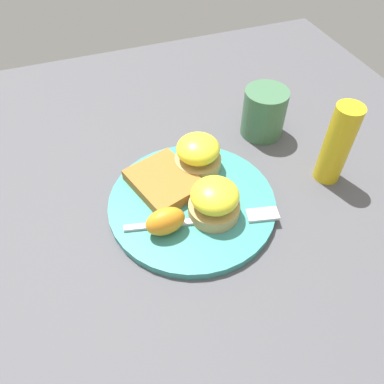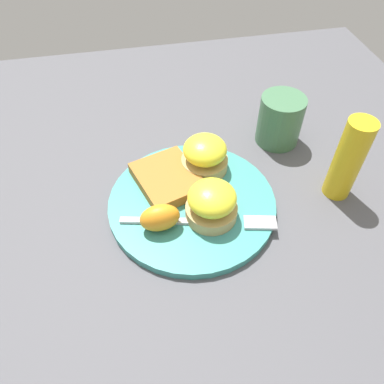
{
  "view_description": "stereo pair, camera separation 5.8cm",
  "coord_description": "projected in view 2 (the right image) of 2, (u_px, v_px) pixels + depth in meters",
  "views": [
    {
      "loc": [
        -0.37,
        0.13,
        0.47
      ],
      "look_at": [
        0.0,
        0.0,
        0.03
      ],
      "focal_mm": 35.0,
      "sensor_mm": 36.0,
      "label": 1
    },
    {
      "loc": [
        -0.38,
        0.08,
        0.47
      ],
      "look_at": [
        0.0,
        0.0,
        0.03
      ],
      "focal_mm": 35.0,
      "sensor_mm": 36.0,
      "label": 2
    }
  ],
  "objects": [
    {
      "name": "sandwich_benedict_right",
      "position": [
        205.0,
        155.0,
        0.63
      ],
      "size": [
        0.08,
        0.08,
        0.06
      ],
      "color": "tan",
      "rests_on": "plate"
    },
    {
      "name": "orange_wedge",
      "position": [
        160.0,
        218.0,
        0.55
      ],
      "size": [
        0.04,
        0.06,
        0.04
      ],
      "primitive_type": "ellipsoid",
      "rotation": [
        0.0,
        0.0,
        1.62
      ],
      "color": "orange",
      "rests_on": "plate"
    },
    {
      "name": "sandwich_benedict_left",
      "position": [
        212.0,
        203.0,
        0.56
      ],
      "size": [
        0.08,
        0.08,
        0.06
      ],
      "color": "tan",
      "rests_on": "plate"
    },
    {
      "name": "condiment_bottle",
      "position": [
        348.0,
        160.0,
        0.58
      ],
      "size": [
        0.04,
        0.04,
        0.14
      ],
      "primitive_type": "cylinder",
      "color": "gold",
      "rests_on": "ground_plane"
    },
    {
      "name": "ground_plane",
      "position": [
        192.0,
        206.0,
        0.61
      ],
      "size": [
        1.1,
        1.1,
        0.0
      ],
      "primitive_type": "plane",
      "color": "#4C4C51"
    },
    {
      "name": "fork",
      "position": [
        209.0,
        222.0,
        0.57
      ],
      "size": [
        0.07,
        0.24,
        0.0
      ],
      "color": "silver",
      "rests_on": "plate"
    },
    {
      "name": "hashbrown_patty",
      "position": [
        168.0,
        179.0,
        0.62
      ],
      "size": [
        0.13,
        0.12,
        0.02
      ],
      "primitive_type": "cube",
      "rotation": [
        0.0,
        0.0,
        0.31
      ],
      "color": "#A46A2B",
      "rests_on": "plate"
    },
    {
      "name": "cup",
      "position": [
        280.0,
        119.0,
        0.69
      ],
      "size": [
        0.11,
        0.08,
        0.09
      ],
      "color": "#42704C",
      "rests_on": "ground_plane"
    },
    {
      "name": "plate",
      "position": [
        192.0,
        203.0,
        0.61
      ],
      "size": [
        0.27,
        0.27,
        0.01
      ],
      "primitive_type": "cylinder",
      "color": "teal",
      "rests_on": "ground_plane"
    }
  ]
}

